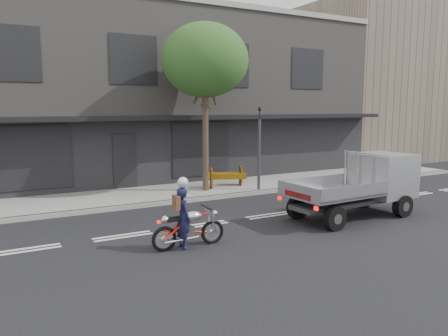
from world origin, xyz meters
TOP-DOWN VIEW (x-y plane):
  - ground at (0.00, 0.00)m, footprint 80.00×80.00m
  - sidewalk at (0.00, 4.70)m, footprint 32.00×3.20m
  - kerb at (0.00, 3.10)m, footprint 32.00×0.20m
  - building_main at (0.00, 11.30)m, footprint 26.00×10.00m
  - building_neighbour at (20.00, 11.30)m, footprint 14.00×10.00m
  - street_tree at (2.20, 4.20)m, footprint 3.40×3.40m
  - traffic_light_pole at (4.20, 3.35)m, footprint 0.12×0.12m
  - motorcycle at (-1.20, -1.71)m, footprint 1.95×0.57m
  - rider at (-1.35, -1.71)m, footprint 0.37×0.56m
  - flatbed_ute at (5.54, -1.43)m, footprint 4.52×2.01m
  - construction_barrier at (3.36, 4.34)m, footprint 1.64×1.10m

SIDE VIEW (x-z plane):
  - ground at x=0.00m, z-range 0.00..0.00m
  - sidewalk at x=0.00m, z-range 0.00..0.15m
  - kerb at x=0.00m, z-range 0.00..0.15m
  - motorcycle at x=-1.20m, z-range 0.01..1.02m
  - construction_barrier at x=3.36m, z-range 0.15..1.00m
  - rider at x=-1.35m, z-range 0.00..1.53m
  - flatbed_ute at x=5.54m, z-range 0.15..2.21m
  - traffic_light_pole at x=4.20m, z-range -0.10..3.40m
  - building_main at x=0.00m, z-range 0.00..8.00m
  - building_neighbour at x=20.00m, z-range 0.00..10.00m
  - street_tree at x=2.20m, z-range 1.90..8.65m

